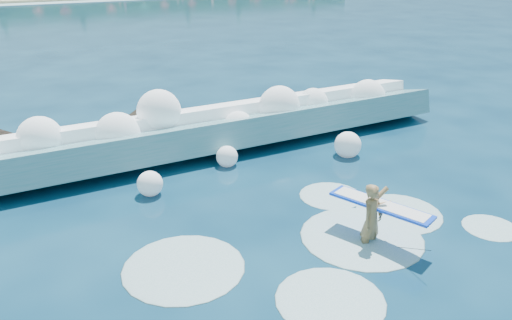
# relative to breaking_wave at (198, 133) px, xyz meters

# --- Properties ---
(ground) EXTENTS (200.00, 200.00, 0.00)m
(ground) POSITION_rel_breaking_wave_xyz_m (-1.59, -6.48, -0.58)
(ground) COLOR #082640
(ground) RESTS_ON ground
(wet_band) EXTENTS (140.00, 5.00, 0.08)m
(wet_band) POSITION_rel_breaking_wave_xyz_m (-1.59, 60.52, -0.54)
(wet_band) COLOR silver
(wet_band) RESTS_ON ground
(breaking_wave) EXTENTS (19.14, 2.93, 1.65)m
(breaking_wave) POSITION_rel_breaking_wave_xyz_m (0.00, 0.00, 0.00)
(breaking_wave) COLOR teal
(breaking_wave) RESTS_ON ground
(rock_cluster) EXTENTS (8.11, 2.99, 1.24)m
(rock_cluster) POSITION_rel_breaking_wave_xyz_m (-4.06, 1.34, -0.18)
(rock_cluster) COLOR black
(rock_cluster) RESTS_ON ground
(surfer_with_board) EXTENTS (1.43, 2.98, 1.83)m
(surfer_with_board) POSITION_rel_breaking_wave_xyz_m (1.29, -7.75, 0.10)
(surfer_with_board) COLOR #997247
(surfer_with_board) RESTS_ON ground
(wave_spray) EXTENTS (15.40, 4.79, 2.22)m
(wave_spray) POSITION_rel_breaking_wave_xyz_m (0.55, -0.14, 0.44)
(wave_spray) COLOR white
(wave_spray) RESTS_ON ground
(surf_foam) EXTENTS (9.50, 5.78, 0.15)m
(surf_foam) POSITION_rel_breaking_wave_xyz_m (0.23, -7.29, -0.58)
(surf_foam) COLOR silver
(surf_foam) RESTS_ON ground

